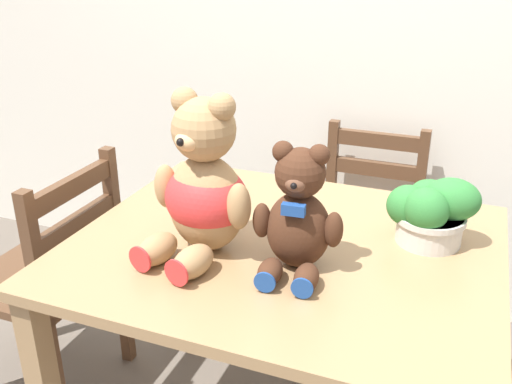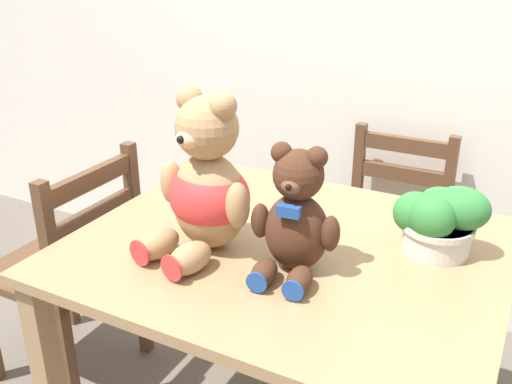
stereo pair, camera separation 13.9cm
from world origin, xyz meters
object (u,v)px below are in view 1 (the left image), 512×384
at_px(teddy_bear_right, 298,217).
at_px(potted_plant, 430,211).
at_px(wooden_chair_side, 50,278).
at_px(wooden_chair_behind, 364,234).
at_px(teddy_bear_left, 204,190).

bearing_deg(teddy_bear_right, potted_plant, -143.80).
xyz_separation_m(wooden_chair_side, teddy_bear_right, (0.92, -0.13, 0.46)).
bearing_deg(wooden_chair_side, potted_plant, -84.15).
bearing_deg(wooden_chair_behind, wooden_chair_side, 39.22).
relative_size(teddy_bear_left, potted_plant, 1.78).
xyz_separation_m(wooden_chair_behind, wooden_chair_side, (-0.93, -0.76, 0.02)).
bearing_deg(wooden_chair_behind, teddy_bear_left, 73.58).
height_order(wooden_chair_behind, wooden_chair_side, wooden_chair_side).
bearing_deg(potted_plant, wooden_chair_behind, 113.34).
relative_size(wooden_chair_side, potted_plant, 3.71).
distance_m(wooden_chair_behind, potted_plant, 0.82).
bearing_deg(wooden_chair_side, teddy_bear_left, -100.52).
xyz_separation_m(wooden_chair_behind, potted_plant, (0.28, -0.64, 0.43)).
bearing_deg(potted_plant, wooden_chair_side, -174.15).
height_order(wooden_chair_side, potted_plant, potted_plant).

